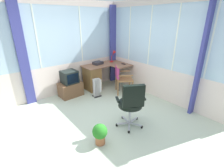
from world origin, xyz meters
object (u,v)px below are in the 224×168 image
desk (94,77)px  office_chair (131,102)px  desk_lamp (114,54)px  space_heater (97,87)px  wooden_armchair (120,76)px  tv_on_stand (70,85)px  paper_tray (98,63)px  potted_plant (100,133)px  tv_remote (124,64)px

desk → office_chair: (-0.55, -2.19, 0.18)m
desk → desk_lamp: (0.86, 0.03, 0.61)m
desk_lamp → space_heater: desk_lamp is taller
wooden_armchair → tv_on_stand: bearing=149.0°
desk → paper_tray: paper_tray is taller
potted_plant → office_chair: bearing=-0.1°
desk_lamp → space_heater: size_ratio=0.71×
wooden_armchair → tv_on_stand: 1.51m
paper_tray → office_chair: office_chair is taller
wooden_armchair → tv_remote: bearing=37.3°
paper_tray → tv_on_stand: bearing=-175.0°
desk_lamp → space_heater: bearing=-153.4°
tv_remote → wooden_armchair: bearing=-151.1°
paper_tray → space_heater: (-0.48, -0.63, -0.53)m
paper_tray → office_chair: 2.44m
tv_remote → tv_on_stand: size_ratio=0.19×
paper_tray → space_heater: size_ratio=0.53×
paper_tray → tv_on_stand: (-1.07, -0.09, -0.47)m
tv_on_stand → desk_lamp: bearing=0.6°
paper_tray → office_chair: bearing=-108.9°
desk → office_chair: size_ratio=1.36×
tv_on_stand → paper_tray: bearing=5.0°
office_chair → wooden_armchair: bearing=55.1°
paper_tray → wooden_armchair: (0.21, -0.87, -0.26)m
desk_lamp → tv_remote: 0.52m
space_heater → wooden_armchair: bearing=-18.7°
desk → paper_tray: size_ratio=4.58×
potted_plant → tv_on_stand: bearing=77.1°
desk_lamp → tv_remote: (0.02, -0.46, -0.25)m
wooden_armchair → office_chair: size_ratio=0.85×
tv_on_stand → potted_plant: 2.26m
desk_lamp → wooden_armchair: (-0.42, -0.79, -0.47)m
wooden_armchair → space_heater: (-0.69, 0.23, -0.27)m
desk_lamp → paper_tray: (-0.63, 0.08, -0.22)m
tv_on_stand → desk: bearing=-0.7°
tv_remote → wooden_armchair: (-0.43, -0.33, -0.22)m
tv_remote → space_heater: (-1.13, -0.10, -0.49)m
potted_plant → wooden_armchair: bearing=38.7°
tv_on_stand → office_chair: bearing=-82.7°
desk → desk_lamp: size_ratio=3.44×
desk → paper_tray: (0.24, 0.10, 0.39)m
potted_plant → desk_lamp: bearing=45.2°
wooden_armchair → paper_tray: bearing=103.8°
tv_on_stand → tv_remote: bearing=-14.5°
paper_tray → wooden_armchair: wooden_armchair is taller
tv_remote → tv_on_stand: bearing=157.2°
desk_lamp → tv_on_stand: (-1.70, -0.02, -0.69)m
tv_remote → office_chair: bearing=-137.5°
desk → tv_on_stand: size_ratio=1.77×
desk → wooden_armchair: (0.45, -0.76, 0.13)m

